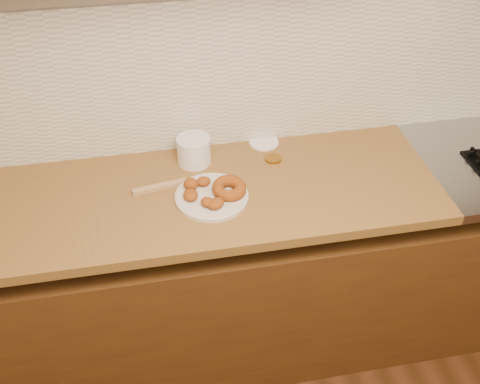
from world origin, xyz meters
name	(u,v)px	position (x,y,z in m)	size (l,w,h in m)	color
wall_back	(288,32)	(0.00, 2.00, 1.35)	(4.00, 0.02, 2.70)	tan
base_cabinet	(293,272)	(0.00, 1.69, 0.39)	(3.60, 0.60, 0.77)	#51300E
butcher_block	(128,204)	(-0.65, 1.69, 0.88)	(2.30, 0.62, 0.04)	olive
backsplash	(286,70)	(0.00, 1.99, 1.20)	(3.60, 0.02, 0.60)	silver
donut_plate	(212,197)	(-0.35, 1.64, 0.91)	(0.27, 0.27, 0.02)	beige
ring_donut	(229,188)	(-0.29, 1.64, 0.94)	(0.12, 0.12, 0.04)	#9B440B
fried_dough_chunks	(201,193)	(-0.39, 1.64, 0.93)	(0.15, 0.19, 0.04)	#9B440B
plastic_tub	(194,150)	(-0.38, 1.87, 0.95)	(0.13, 0.13, 0.11)	white
tub_lid	(264,142)	(-0.09, 1.95, 0.90)	(0.12, 0.12, 0.01)	white
brass_jar_lid	(273,159)	(-0.08, 1.83, 0.91)	(0.06, 0.06, 0.01)	#9F681E
wooden_utensil	(160,187)	(-0.53, 1.73, 0.91)	(0.21, 0.03, 0.02)	tan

